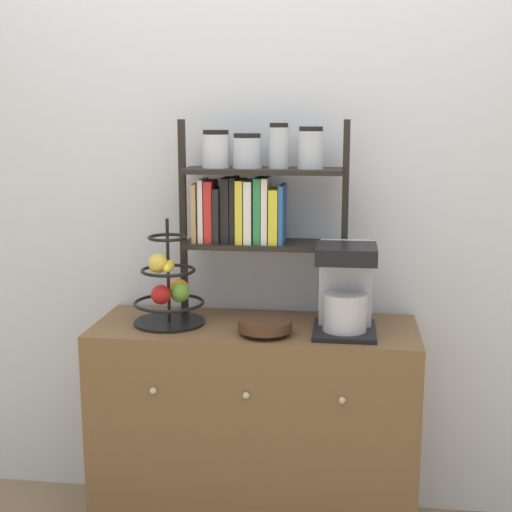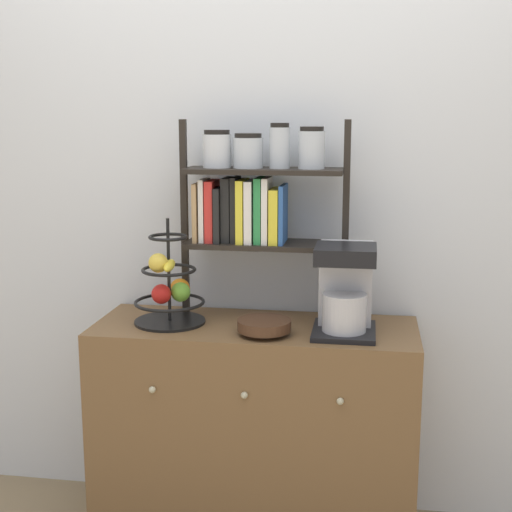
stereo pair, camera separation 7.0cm
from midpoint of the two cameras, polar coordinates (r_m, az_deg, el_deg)
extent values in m
cube|color=silver|center=(2.77, 1.50, 5.67)|extent=(7.00, 0.05, 2.60)
cube|color=brown|center=(2.75, 0.66, -13.75)|extent=(1.17, 0.44, 0.81)
sphere|color=#B2AD8C|center=(2.52, -7.50, -10.56)|extent=(0.02, 0.02, 0.02)
sphere|color=#B2AD8C|center=(2.45, -0.11, -11.09)|extent=(0.02, 0.02, 0.02)
sphere|color=#B2AD8C|center=(2.43, 7.59, -11.45)|extent=(0.02, 0.02, 0.02)
cube|color=black|center=(2.53, 7.84, -5.98)|extent=(0.22, 0.25, 0.02)
cube|color=#B7B7BC|center=(2.55, 7.97, -2.15)|extent=(0.19, 0.10, 0.30)
cylinder|color=#B7B7BC|center=(2.48, 7.88, -4.48)|extent=(0.15, 0.15, 0.13)
cube|color=black|center=(2.45, 8.01, 0.15)|extent=(0.21, 0.20, 0.06)
cylinder|color=black|center=(2.65, -6.14, -5.22)|extent=(0.26, 0.26, 0.01)
cylinder|color=black|center=(2.60, -6.23, -1.11)|extent=(0.01, 0.01, 0.38)
torus|color=black|center=(2.63, -6.18, -3.69)|extent=(0.26, 0.26, 0.01)
torus|color=black|center=(2.60, -6.23, -1.11)|extent=(0.20, 0.20, 0.01)
torus|color=black|center=(2.58, -6.29, 1.52)|extent=(0.14, 0.14, 0.01)
sphere|color=red|center=(2.60, -6.82, -3.04)|extent=(0.07, 0.07, 0.07)
sphere|color=#6BAD33|center=(2.63, -5.30, -2.89)|extent=(0.07, 0.07, 0.07)
sphere|color=orange|center=(2.67, -5.36, -2.61)|extent=(0.08, 0.08, 0.08)
ellipsoid|color=yellow|center=(2.57, -6.17, -0.76)|extent=(0.05, 0.15, 0.04)
sphere|color=gold|center=(2.55, -7.05, -0.56)|extent=(0.07, 0.07, 0.07)
cylinder|color=#422819|center=(2.50, 1.47, -6.13)|extent=(0.10, 0.10, 0.02)
cylinder|color=#422819|center=(2.49, 1.47, -5.54)|extent=(0.19, 0.19, 0.04)
cube|color=black|center=(2.69, -5.00, 2.96)|extent=(0.02, 0.02, 0.74)
cube|color=black|center=(2.61, 7.94, 2.65)|extent=(0.02, 0.02, 0.74)
cube|color=black|center=(2.65, 1.37, 0.93)|extent=(0.58, 0.20, 0.02)
cube|color=black|center=(2.61, 1.40, 6.83)|extent=(0.58, 0.20, 0.02)
cube|color=tan|center=(2.67, -3.87, 3.56)|extent=(0.02, 0.15, 0.22)
cube|color=white|center=(2.67, -3.38, 3.71)|extent=(0.02, 0.14, 0.23)
cube|color=red|center=(2.66, -2.77, 3.64)|extent=(0.03, 0.14, 0.23)
cube|color=black|center=(2.66, -2.13, 3.36)|extent=(0.02, 0.16, 0.20)
cube|color=black|center=(2.65, -1.50, 3.73)|extent=(0.03, 0.13, 0.24)
cube|color=black|center=(2.64, -0.89, 3.75)|extent=(0.02, 0.12, 0.24)
cube|color=yellow|center=(2.64, -0.32, 3.65)|extent=(0.03, 0.16, 0.23)
cube|color=white|center=(2.63, 0.35, 3.60)|extent=(0.03, 0.16, 0.23)
cube|color=#2D8C47|center=(2.63, 1.04, 3.70)|extent=(0.03, 0.14, 0.24)
cube|color=white|center=(2.62, 1.65, 3.69)|extent=(0.02, 0.15, 0.24)
cube|color=yellow|center=(2.62, 2.35, 3.25)|extent=(0.03, 0.16, 0.20)
cube|color=#2D599E|center=(2.62, 2.95, 3.39)|extent=(0.02, 0.16, 0.21)
cylinder|color=silver|center=(2.64, -2.37, 8.38)|extent=(0.10, 0.10, 0.12)
cylinder|color=black|center=(2.63, -2.38, 9.87)|extent=(0.09, 0.09, 0.02)
cylinder|color=silver|center=(2.62, 0.14, 8.24)|extent=(0.11, 0.11, 0.11)
cylinder|color=black|center=(2.61, 0.14, 9.61)|extent=(0.10, 0.10, 0.02)
cylinder|color=silver|center=(2.60, 2.68, 8.62)|extent=(0.08, 0.08, 0.15)
cylinder|color=black|center=(2.60, 2.70, 10.42)|extent=(0.07, 0.07, 0.02)
cylinder|color=silver|center=(2.59, 5.25, 8.44)|extent=(0.10, 0.10, 0.13)
cylinder|color=black|center=(2.59, 5.28, 10.10)|extent=(0.09, 0.09, 0.02)
camera|label=1|loc=(0.03, -89.21, 0.15)|focal=50.00mm
camera|label=2|loc=(0.03, 90.79, -0.15)|focal=50.00mm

